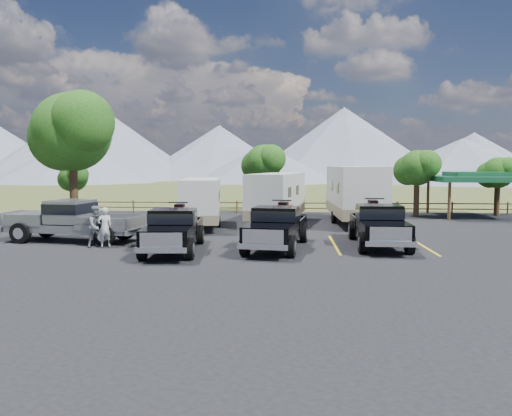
# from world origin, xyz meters

# --- Properties ---
(ground) EXTENTS (320.00, 320.00, 0.00)m
(ground) POSITION_xyz_m (0.00, 0.00, 0.00)
(ground) COLOR #4D5925
(ground) RESTS_ON ground
(asphalt_lot) EXTENTS (44.00, 34.00, 0.04)m
(asphalt_lot) POSITION_xyz_m (0.00, 3.00, 0.02)
(asphalt_lot) COLOR black
(asphalt_lot) RESTS_ON ground
(stall_lines) EXTENTS (12.12, 5.50, 0.01)m
(stall_lines) POSITION_xyz_m (0.00, 4.00, 0.04)
(stall_lines) COLOR yellow
(stall_lines) RESTS_ON asphalt_lot
(tree_big_nw) EXTENTS (5.54, 5.18, 7.84)m
(tree_big_nw) POSITION_xyz_m (-12.55, 9.03, 5.60)
(tree_big_nw) COLOR #2F2012
(tree_big_nw) RESTS_ON ground
(tree_ne_a) EXTENTS (3.11, 2.92, 4.76)m
(tree_ne_a) POSITION_xyz_m (8.97, 17.01, 3.48)
(tree_ne_a) COLOR #2F2012
(tree_ne_a) RESTS_ON ground
(tree_ne_b) EXTENTS (2.77, 2.59, 4.27)m
(tree_ne_b) POSITION_xyz_m (14.98, 18.01, 3.13)
(tree_ne_b) COLOR #2F2012
(tree_ne_b) RESTS_ON ground
(tree_north) EXTENTS (3.46, 3.24, 5.25)m
(tree_north) POSITION_xyz_m (-2.03, 19.02, 3.83)
(tree_north) COLOR #2F2012
(tree_north) RESTS_ON ground
(tree_nw_small) EXTENTS (2.59, 2.43, 3.85)m
(tree_nw_small) POSITION_xyz_m (-16.02, 17.01, 2.78)
(tree_nw_small) COLOR #2F2012
(tree_nw_small) RESTS_ON ground
(rail_fence) EXTENTS (36.12, 0.12, 1.00)m
(rail_fence) POSITION_xyz_m (2.00, 18.50, 0.61)
(rail_fence) COLOR brown
(rail_fence) RESTS_ON ground
(pavilion) EXTENTS (6.20, 6.20, 3.22)m
(pavilion) POSITION_xyz_m (13.00, 17.00, 2.79)
(pavilion) COLOR brown
(pavilion) RESTS_ON ground
(mountain_range) EXTENTS (209.00, 71.00, 20.00)m
(mountain_range) POSITION_xyz_m (-7.63, 105.98, 7.87)
(mountain_range) COLOR slate
(mountain_range) RESTS_ON ground
(rig_left) EXTENTS (2.46, 6.18, 2.03)m
(rig_left) POSITION_xyz_m (-5.03, 1.91, 1.02)
(rig_left) COLOR black
(rig_left) RESTS_ON asphalt_lot
(rig_center) EXTENTS (2.92, 6.44, 2.07)m
(rig_center) POSITION_xyz_m (-0.63, 2.86, 1.04)
(rig_center) COLOR black
(rig_center) RESTS_ON asphalt_lot
(rig_right) EXTENTS (2.33, 6.34, 2.10)m
(rig_right) POSITION_xyz_m (3.96, 3.88, 1.05)
(rig_right) COLOR black
(rig_right) RESTS_ON asphalt_lot
(trailer_left) EXTENTS (2.91, 8.30, 2.87)m
(trailer_left) POSITION_xyz_m (-5.25, 10.02, 1.54)
(trailer_left) COLOR silver
(trailer_left) RESTS_ON asphalt_lot
(trailer_center) EXTENTS (3.73, 9.08, 3.14)m
(trailer_center) POSITION_xyz_m (-0.84, 12.02, 1.69)
(trailer_center) COLOR silver
(trailer_center) RESTS_ON asphalt_lot
(trailer_right) EXTENTS (2.89, 10.28, 3.57)m
(trailer_right) POSITION_xyz_m (4.01, 12.18, 1.91)
(trailer_right) COLOR silver
(trailer_right) RESTS_ON asphalt_lot
(pickup_silver) EXTENTS (6.90, 3.05, 2.00)m
(pickup_silver) POSITION_xyz_m (-10.43, 4.20, 1.08)
(pickup_silver) COLOR slate
(pickup_silver) RESTS_ON asphalt_lot
(person_a) EXTENTS (0.78, 0.71, 1.80)m
(person_a) POSITION_xyz_m (-8.36, 2.68, 0.94)
(person_a) COLOR silver
(person_a) RESTS_ON asphalt_lot
(person_b) EXTENTS (1.12, 1.14, 1.86)m
(person_b) POSITION_xyz_m (-8.73, 2.70, 0.97)
(person_b) COLOR slate
(person_b) RESTS_ON asphalt_lot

